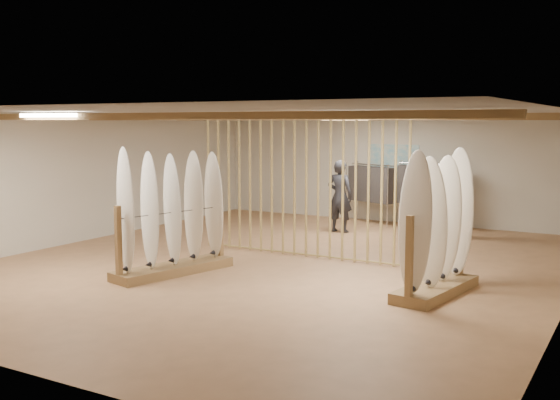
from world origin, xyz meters
The scene contains 14 objects.
floor centered at (0.00, 0.00, 0.00)m, with size 12.00×12.00×0.00m, color #AE7E54.
ceiling centered at (0.00, 0.00, 2.80)m, with size 12.00×12.00×0.00m, color gray.
wall_back centered at (0.00, 6.00, 1.40)m, with size 12.00×12.00×0.00m, color beige.
wall_left centered at (-5.00, 0.00, 1.40)m, with size 12.00×12.00×0.00m, color beige.
ceiling_slats centered at (0.00, 0.00, 2.72)m, with size 9.50×6.12×0.10m, color olive.
light_panels centered at (0.00, 0.00, 2.74)m, with size 1.20×0.35×0.06m, color white.
bamboo_partition centered at (0.00, 0.80, 1.40)m, with size 4.45×0.05×2.78m.
poster centered at (0.00, 5.98, 1.60)m, with size 1.40×0.03×0.90m, color #3698BD.
rack_left centered at (-1.22, -1.63, 0.74)m, with size 1.13×2.34×2.16m.
rack_right centered at (3.17, -0.73, 0.75)m, with size 0.88×1.97×2.21m.
clothing_rack_a centered at (-0.34, 5.38, 1.04)m, with size 1.42×0.87×1.59m.
clothing_rack_b centered at (1.13, 5.40, 1.09)m, with size 1.56×0.45×1.67m.
shopper_a centered at (-0.52, 3.81, 0.98)m, with size 0.72×0.49×1.97m, color #23242A.
shopper_b centered at (2.14, 4.28, 0.85)m, with size 0.82×0.64×1.69m, color #342D28.
Camera 1 is at (5.97, -10.43, 2.63)m, focal length 42.00 mm.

